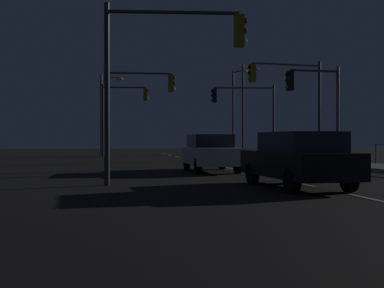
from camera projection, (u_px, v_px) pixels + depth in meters
name	position (u px, v px, depth m)	size (l,w,h in m)	color
ground_plane	(256.00, 174.00, 19.78)	(112.00, 112.00, 0.00)	black
lane_markings_center	(232.00, 169.00, 23.22)	(0.14, 50.00, 0.01)	silver
lane_edge_line	(321.00, 166.00, 25.64)	(0.14, 53.00, 0.01)	gold
car	(298.00, 159.00, 14.10)	(2.04, 4.49, 1.57)	black
car_oncoming	(210.00, 152.00, 21.32)	(1.92, 4.44, 1.57)	silver
traffic_light_near_left	(245.00, 105.00, 34.20)	(4.36, 0.77, 4.96)	#4C4C51
traffic_light_mid_left	(169.00, 57.00, 14.97)	(4.24, 0.77, 5.39)	#2D3033
traffic_light_far_left	(289.00, 90.00, 26.61)	(4.22, 0.61, 5.42)	#38383D
traffic_light_far_center	(122.00, 106.00, 37.96)	(3.48, 0.67, 5.53)	#38383D
traffic_light_overhead_east	(315.00, 96.00, 24.68)	(2.86, 0.35, 4.83)	#4C4C51
traffic_light_mid_right	(136.00, 97.00, 27.39)	(3.85, 0.55, 5.21)	#4C4C51
street_lamp_across_street	(245.00, 100.00, 45.17)	(1.93, 1.22, 7.92)	#2D3033
street_lamp_corner	(105.00, 106.00, 42.03)	(1.95, 1.07, 6.74)	#4C4C51
street_lamp_mid_block	(235.00, 103.00, 45.31)	(0.93, 1.94, 7.43)	#38383D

